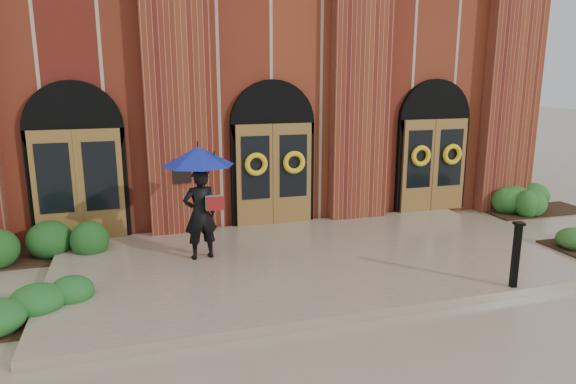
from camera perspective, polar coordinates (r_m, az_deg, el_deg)
name	(u,v)px	position (r m, az deg, el deg)	size (l,w,h in m)	color
ground	(310,266)	(10.55, 2.45, -8.23)	(90.00, 90.00, 0.00)	gray
landing	(308,260)	(10.66, 2.19, -7.58)	(10.00, 5.30, 0.15)	gray
church_building	(227,84)	(18.36, -6.75, 11.87)	(16.20, 12.53, 7.00)	maroon
man_with_umbrella	(199,181)	(10.29, -9.85, 1.21)	(1.64, 1.64, 2.29)	black
metal_post	(516,253)	(9.82, 24.01, -6.25)	(0.19, 0.19, 1.18)	black
hedge_wall_left	(22,241)	(12.21, -27.45, -4.89)	(2.95, 1.18, 0.76)	#1A4617
hedge_wall_right	(537,199)	(16.19, 25.89, -0.74)	(2.71, 1.08, 0.69)	#23581F
hedge_front_left	(24,307)	(9.26, -27.27, -11.24)	(1.35, 1.16, 0.48)	#1C511E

